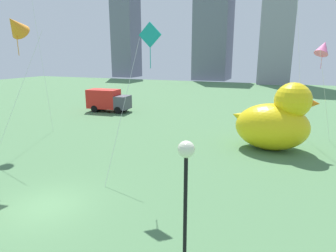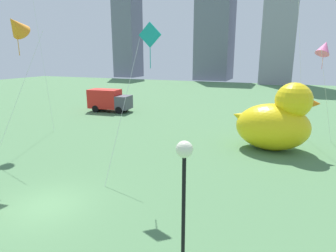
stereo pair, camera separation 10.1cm
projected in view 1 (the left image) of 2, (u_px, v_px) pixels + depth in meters
The scene contains 8 objects.
ground_plane at pixel (46, 206), 13.74m from camera, with size 140.00×140.00×0.00m, color #4D794C.
giant_inflatable_duck at pixel (275, 121), 21.66m from camera, with size 6.28×4.03×5.20m.
lamppost at pixel (186, 174), 8.28m from camera, with size 0.50×0.50×4.73m.
box_truck at pixel (108, 101), 36.77m from camera, with size 5.59×2.72×2.85m.
city_skyline at pixel (214, 20), 81.34m from camera, with size 55.63×17.69×39.61m.
kite_teal at pixel (148, 41), 14.74m from camera, with size 2.76×3.82×8.76m.
kite_pink at pixel (323, 48), 23.19m from camera, with size 2.21×2.28×8.46m.
kite_orange at pixel (15, 26), 16.52m from camera, with size 3.49×3.67×9.56m.
Camera 1 is at (10.07, -9.35, 7.07)m, focal length 30.41 mm.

